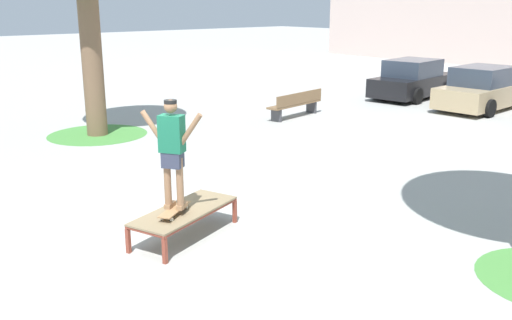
% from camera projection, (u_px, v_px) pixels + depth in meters
% --- Properties ---
extents(ground_plane, '(120.00, 120.00, 0.00)m').
position_uv_depth(ground_plane, '(152.00, 226.00, 9.50)').
color(ground_plane, '#A8A8A3').
extents(skate_box, '(1.32, 2.04, 0.46)m').
position_uv_depth(skate_box, '(184.00, 212.00, 8.96)').
color(skate_box, brown).
rests_on(skate_box, ground).
extents(skateboard, '(0.60, 0.78, 0.09)m').
position_uv_depth(skateboard, '(175.00, 210.00, 8.73)').
color(skateboard, '#9E754C').
rests_on(skateboard, skate_box).
extents(skater, '(0.89, 0.60, 1.69)m').
position_uv_depth(skater, '(172.00, 147.00, 8.46)').
color(skater, '#8E6647').
rests_on(skater, skateboard).
extents(grass_patch_near_left, '(2.77, 2.77, 0.01)m').
position_uv_depth(grass_patch_near_left, '(98.00, 134.00, 16.09)').
color(grass_patch_near_left, '#47893D').
rests_on(grass_patch_near_left, ground).
extents(car_black, '(2.25, 4.36, 1.50)m').
position_uv_depth(car_black, '(413.00, 80.00, 22.17)').
color(car_black, black).
rests_on(car_black, ground).
extents(car_tan, '(2.04, 4.26, 1.50)m').
position_uv_depth(car_tan, '(483.00, 90.00, 19.75)').
color(car_tan, tan).
rests_on(car_tan, ground).
extents(park_bench, '(0.80, 2.44, 0.83)m').
position_uv_depth(park_bench, '(296.00, 104.00, 18.41)').
color(park_bench, brown).
rests_on(park_bench, ground).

